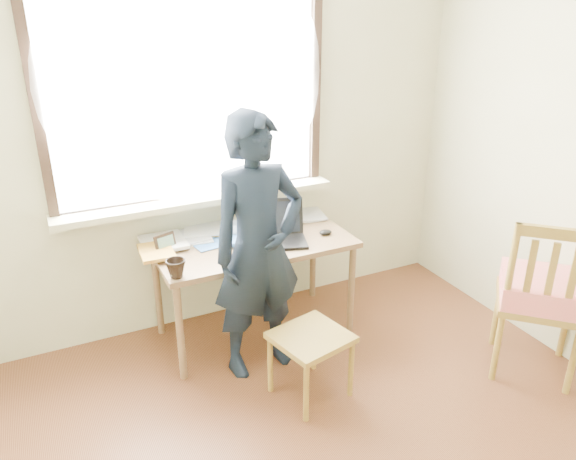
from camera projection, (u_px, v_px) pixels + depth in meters
name	position (u px, v px, depth m)	size (l,w,h in m)	color
room_shell	(376.00, 155.00, 2.05)	(3.52, 4.02, 2.61)	beige
desk	(254.00, 252.00, 3.67)	(1.28, 0.64, 0.68)	brown
laptop	(277.00, 231.00, 3.66)	(0.44, 0.40, 0.25)	black
mug_white	(237.00, 230.00, 3.71)	(0.12, 0.12, 0.10)	white
mug_dark	(176.00, 269.00, 3.18)	(0.12, 0.12, 0.11)	black
mouse	(325.00, 232.00, 3.75)	(0.09, 0.06, 0.03)	black
desk_clutter	(186.00, 241.00, 3.61)	(0.82, 0.55, 0.04)	#BD3C23
book_a	(178.00, 240.00, 3.65)	(0.19, 0.25, 0.02)	white
book_b	(298.00, 216.00, 4.04)	(0.19, 0.26, 0.02)	white
picture_frame	(165.00, 244.00, 3.48)	(0.14, 0.06, 0.11)	black
work_chair	(311.00, 344.00, 3.19)	(0.47, 0.45, 0.40)	olive
side_chair	(542.00, 292.00, 3.32)	(0.66, 0.66, 1.04)	olive
person	(258.00, 248.00, 3.27)	(0.59, 0.38, 1.61)	black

